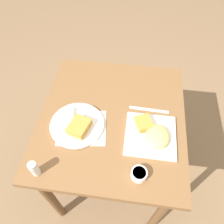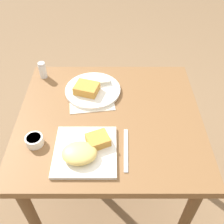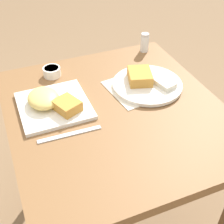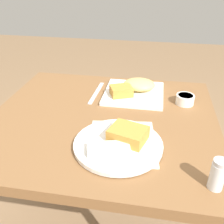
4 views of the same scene
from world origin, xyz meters
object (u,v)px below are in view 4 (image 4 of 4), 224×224
Objects in this scene: plate_square_near at (134,90)px; butter_knife at (96,93)px; plate_oval_far at (120,142)px; salt_shaker at (217,176)px; sauce_ramekin at (185,99)px.

butter_knife is at bearing 6.46° from plate_square_near.
plate_oval_far is 0.28m from salt_shaker.
plate_square_near is at bearing -62.95° from salt_shaker.
butter_knife is (0.37, -0.03, -0.02)m from sauce_ramekin.
sauce_ramekin reaches higher than butter_knife.
plate_oval_far is 1.29× the size of butter_knife.
salt_shaker reaches higher than plate_oval_far.
plate_square_near is 0.37m from plate_oval_far.
salt_shaker reaches higher than sauce_ramekin.
sauce_ramekin is 0.82× the size of salt_shaker.
butter_knife is at bearing -66.51° from plate_oval_far.
salt_shaker is (-0.25, 0.49, 0.02)m from plate_square_near.
salt_shaker reaches higher than butter_knife.
butter_knife is (0.15, -0.35, -0.02)m from plate_oval_far.
sauce_ramekin is at bearing -84.07° from salt_shaker.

